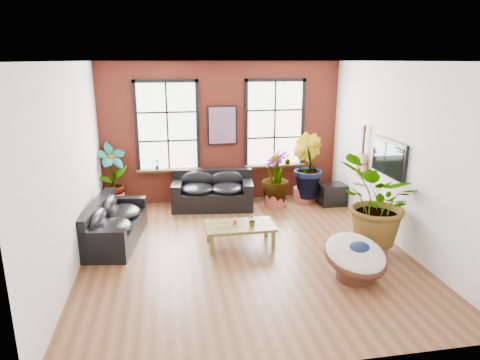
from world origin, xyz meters
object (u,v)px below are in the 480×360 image
(coffee_table, at_px, (240,227))
(papasan_chair, at_px, (355,257))
(sofa_back, at_px, (213,191))
(sofa_left, at_px, (112,224))

(coffee_table, bearing_deg, papasan_chair, -45.43)
(sofa_back, bearing_deg, sofa_left, -134.59)
(coffee_table, height_order, papasan_chair, papasan_chair)
(sofa_back, xyz_separation_m, papasan_chair, (1.92, -4.02, -0.00))
(papasan_chair, bearing_deg, sofa_left, 133.39)
(sofa_back, distance_m, coffee_table, 2.38)
(sofa_left, relative_size, papasan_chair, 1.67)
(sofa_left, relative_size, coffee_table, 1.64)
(sofa_back, relative_size, sofa_left, 0.93)
(sofa_left, distance_m, coffee_table, 2.55)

